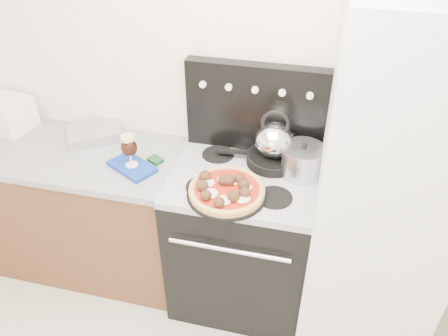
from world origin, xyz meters
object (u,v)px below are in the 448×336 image
(tea_kettle, at_px, (274,137))
(fridge, at_px, (385,193))
(pizza_pan, at_px, (227,194))
(pizza, at_px, (227,189))
(stove_body, at_px, (242,240))
(beer_glass, at_px, (130,151))
(toaster_oven, at_px, (5,113))
(skillet, at_px, (272,159))
(stock_pot, at_px, (302,162))
(oven_mitt, at_px, (132,167))
(base_cabinet, at_px, (74,210))

(tea_kettle, bearing_deg, fridge, 2.19)
(pizza_pan, distance_m, pizza, 0.03)
(pizza, bearing_deg, stove_body, 74.40)
(beer_glass, distance_m, pizza_pan, 0.58)
(toaster_oven, xyz_separation_m, beer_glass, (0.92, -0.23, 0.02))
(stove_body, distance_m, toaster_oven, 1.64)
(pizza_pan, height_order, skillet, skillet)
(skillet, height_order, stock_pot, stock_pot)
(pizza, height_order, tea_kettle, tea_kettle)
(toaster_oven, xyz_separation_m, skillet, (1.66, -0.03, -0.05))
(toaster_oven, relative_size, stock_pot, 1.45)
(oven_mitt, relative_size, beer_glass, 1.40)
(base_cabinet, height_order, pizza, pizza)
(pizza_pan, bearing_deg, stove_body, 74.40)
(stock_pot, bearing_deg, beer_glass, -171.36)
(fridge, height_order, pizza_pan, fridge)
(base_cabinet, distance_m, beer_glass, 0.77)
(fridge, bearing_deg, base_cabinet, 178.41)
(toaster_oven, bearing_deg, stock_pot, 7.47)
(oven_mitt, relative_size, pizza_pan, 0.66)
(pizza, xyz_separation_m, stock_pot, (0.34, 0.26, 0.04))
(skillet, bearing_deg, pizza, -118.62)
(stove_body, height_order, fridge, fridge)
(stock_pot, bearing_deg, stove_body, -164.94)
(skillet, bearing_deg, fridge, -16.20)
(base_cabinet, xyz_separation_m, beer_glass, (0.50, -0.08, 0.59))
(fridge, distance_m, tea_kettle, 0.61)
(base_cabinet, relative_size, stove_body, 1.65)
(oven_mitt, height_order, tea_kettle, tea_kettle)
(fridge, distance_m, toaster_oven, 2.24)
(beer_glass, height_order, pizza, beer_glass)
(oven_mitt, distance_m, pizza, 0.57)
(beer_glass, relative_size, pizza_pan, 0.47)
(toaster_oven, distance_m, beer_glass, 0.95)
(fridge, distance_m, pizza, 0.77)
(base_cabinet, distance_m, skillet, 1.34)
(beer_glass, xyz_separation_m, skillet, (0.73, 0.20, -0.07))
(stove_body, relative_size, fridge, 0.46)
(fridge, xyz_separation_m, tea_kettle, (-0.57, 0.17, 0.13))
(base_cabinet, bearing_deg, beer_glass, -9.56)
(beer_glass, bearing_deg, tea_kettle, 15.29)
(base_cabinet, relative_size, pizza_pan, 3.66)
(beer_glass, relative_size, tea_kettle, 0.83)
(fridge, height_order, stock_pot, fridge)
(toaster_oven, relative_size, oven_mitt, 1.18)
(pizza_pan, height_order, pizza, pizza)
(oven_mitt, relative_size, tea_kettle, 1.16)
(toaster_oven, xyz_separation_m, tea_kettle, (1.66, -0.03, 0.09))
(stove_body, distance_m, pizza_pan, 0.52)
(toaster_oven, relative_size, beer_glass, 1.66)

